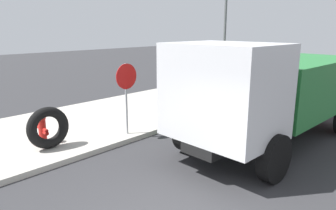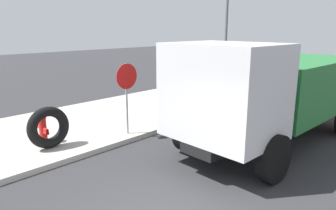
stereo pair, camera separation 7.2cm
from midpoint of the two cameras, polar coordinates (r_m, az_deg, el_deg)
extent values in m
cylinder|color=red|center=(9.55, -22.09, -4.50)|extent=(0.21, 0.21, 0.67)
sphere|color=red|center=(9.44, -22.31, -2.21)|extent=(0.24, 0.24, 0.24)
cylinder|color=red|center=(9.36, -21.64, -4.30)|extent=(0.09, 0.17, 0.09)
cylinder|color=red|center=(9.69, -22.61, -3.79)|extent=(0.09, 0.17, 0.09)
cylinder|color=red|center=(9.38, -21.60, -4.77)|extent=(0.11, 0.17, 0.11)
torus|color=black|center=(9.01, -21.22, -3.89)|extent=(1.16, 0.38, 1.15)
cylinder|color=gray|center=(9.51, -7.82, 1.01)|extent=(0.06, 0.06, 2.17)
cylinder|color=red|center=(9.35, -7.80, 5.18)|extent=(0.76, 0.02, 0.76)
cube|color=#237033|center=(10.53, 21.57, 3.45)|extent=(4.91, 2.71, 1.60)
cube|color=silver|center=(7.39, 10.02, 2.51)|extent=(2.11, 2.59, 2.20)
cube|color=black|center=(9.77, 18.39, -2.65)|extent=(7.03, 1.22, 0.24)
cylinder|color=black|center=(7.33, 18.54, -9.17)|extent=(1.11, 0.35, 1.10)
cylinder|color=black|center=(8.65, 3.71, -4.90)|extent=(1.11, 0.35, 1.10)
cylinder|color=black|center=(12.33, 18.22, 0.14)|extent=(1.11, 0.35, 1.10)
cylinder|color=#595B5E|center=(14.13, 10.19, 14.00)|extent=(0.12, 0.12, 6.52)
camera|label=1|loc=(0.04, -90.25, -0.06)|focal=33.44mm
camera|label=2|loc=(0.04, 89.75, 0.06)|focal=33.44mm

